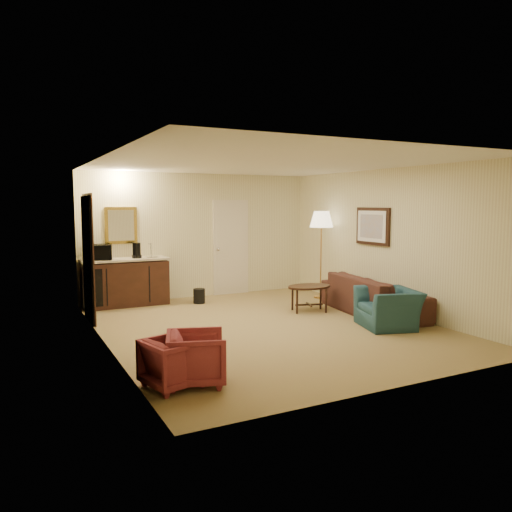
{
  "coord_description": "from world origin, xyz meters",
  "views": [
    {
      "loc": [
        -3.72,
        -6.93,
        1.97
      ],
      "look_at": [
        0.06,
        0.5,
        1.09
      ],
      "focal_mm": 35.0,
      "sensor_mm": 36.0,
      "label": 1
    }
  ],
  "objects": [
    {
      "name": "room_walls",
      "position": [
        -0.1,
        0.77,
        1.72
      ],
      "size": [
        5.02,
        6.01,
        2.61
      ],
      "color": "beige",
      "rests_on": "ground"
    },
    {
      "name": "teal_armchair",
      "position": [
        1.73,
        -0.9,
        0.41
      ],
      "size": [
        0.85,
        1.08,
        0.83
      ],
      "primitive_type": "imported",
      "rotation": [
        0.0,
        0.0,
        -1.85
      ],
      "color": "#204652",
      "rests_on": "ground"
    },
    {
      "name": "floor_lamp",
      "position": [
        2.18,
        1.67,
        0.91
      ],
      "size": [
        0.62,
        0.62,
        1.83
      ],
      "primitive_type": "cube",
      "rotation": [
        0.0,
        0.0,
        -0.34
      ],
      "color": "#B3803B",
      "rests_on": "ground"
    },
    {
      "name": "sofa",
      "position": [
        2.15,
        -0.03,
        0.45
      ],
      "size": [
        0.98,
        2.38,
        0.9
      ],
      "primitive_type": "imported",
      "rotation": [
        0.0,
        0.0,
        1.44
      ],
      "color": "black",
      "rests_on": "ground"
    },
    {
      "name": "rose_chair_near",
      "position": [
        -2.15,
        -1.88,
        0.3
      ],
      "size": [
        0.67,
        0.69,
        0.59
      ],
      "primitive_type": "imported",
      "rotation": [
        0.0,
        0.0,
        1.83
      ],
      "color": "maroon",
      "rests_on": "ground"
    },
    {
      "name": "coffee_table",
      "position": [
        1.24,
        0.66,
        0.24
      ],
      "size": [
        0.96,
        0.78,
        0.48
      ],
      "primitive_type": "cube",
      "rotation": [
        0.0,
        0.0,
        -0.3
      ],
      "color": "black",
      "rests_on": "ground"
    },
    {
      "name": "waste_bin",
      "position": [
        -0.3,
        2.28,
        0.14
      ],
      "size": [
        0.26,
        0.26,
        0.29
      ],
      "primitive_type": "cylinder",
      "rotation": [
        0.0,
        0.0,
        0.15
      ],
      "color": "black",
      "rests_on": "ground"
    },
    {
      "name": "microwave",
      "position": [
        -2.15,
        2.72,
        1.1
      ],
      "size": [
        0.56,
        0.38,
        0.35
      ],
      "primitive_type": "imported",
      "rotation": [
        0.0,
        0.0,
        -0.19
      ],
      "color": "black",
      "rests_on": "wetbar_cabinet"
    },
    {
      "name": "ground",
      "position": [
        0.0,
        0.0,
        0.0
      ],
      "size": [
        6.0,
        6.0,
        0.0
      ],
      "primitive_type": "plane",
      "color": "olive",
      "rests_on": "ground"
    },
    {
      "name": "coffee_maker",
      "position": [
        -1.42,
        2.71,
        1.07
      ],
      "size": [
        0.17,
        0.17,
        0.3
      ],
      "primitive_type": "cylinder",
      "rotation": [
        0.0,
        0.0,
        0.07
      ],
      "color": "black",
      "rests_on": "wetbar_cabinet"
    },
    {
      "name": "wetbar_cabinet",
      "position": [
        -1.65,
        2.72,
        0.46
      ],
      "size": [
        1.64,
        0.58,
        0.92
      ],
      "primitive_type": "cube",
      "color": "#381B12",
      "rests_on": "ground"
    },
    {
      "name": "rose_chair_far",
      "position": [
        -1.9,
        -1.91,
        0.32
      ],
      "size": [
        0.75,
        0.77,
        0.64
      ],
      "primitive_type": "imported",
      "rotation": [
        0.0,
        0.0,
        1.25
      ],
      "color": "maroon",
      "rests_on": "ground"
    }
  ]
}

